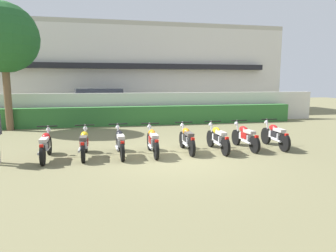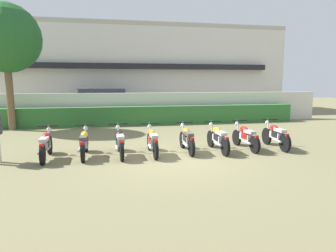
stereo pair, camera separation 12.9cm
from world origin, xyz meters
TOP-DOWN VIEW (x-y plane):
  - ground at (0.00, 0.00)m, footprint 60.00×60.00m
  - building at (0.00, 15.05)m, footprint 22.07×6.50m
  - compound_wall at (0.00, 7.88)m, footprint 20.97×0.30m
  - hedge_row at (0.00, 7.18)m, footprint 16.77×0.70m
  - parked_car at (-2.28, 9.96)m, footprint 4.71×2.58m
  - tree_near_inspector at (-6.50, 6.59)m, footprint 3.17×3.17m
  - motorcycle_in_row_0 at (-3.76, 0.56)m, footprint 0.60×1.89m
  - motorcycle_in_row_1 at (-2.67, 0.63)m, footprint 0.60×1.85m
  - motorcycle_in_row_2 at (-1.59, 0.57)m, footprint 0.60×1.91m
  - motorcycle_in_row_3 at (-0.58, 0.52)m, footprint 0.60×1.85m
  - motorcycle_in_row_4 at (0.58, 0.66)m, footprint 0.60×1.78m
  - motorcycle_in_row_5 at (1.61, 0.55)m, footprint 0.60×1.91m
  - motorcycle_in_row_6 at (2.66, 0.67)m, footprint 0.60×1.85m
  - motorcycle_in_row_7 at (3.76, 0.64)m, footprint 0.60×1.85m

SIDE VIEW (x-z plane):
  - ground at x=0.00m, z-range 0.00..0.00m
  - motorcycle_in_row_6 at x=2.66m, z-range -0.03..0.91m
  - motorcycle_in_row_1 at x=-2.67m, z-range -0.03..0.91m
  - motorcycle_in_row_4 at x=0.58m, z-range -0.03..0.91m
  - motorcycle_in_row_0 at x=-3.76m, z-range -0.03..0.91m
  - motorcycle_in_row_2 at x=-1.59m, z-range -0.03..0.92m
  - motorcycle_in_row_5 at x=1.61m, z-range -0.03..0.92m
  - motorcycle_in_row_3 at x=-0.58m, z-range -0.03..0.92m
  - motorcycle_in_row_7 at x=3.76m, z-range -0.03..0.93m
  - hedge_row at x=0.00m, z-range 0.00..0.99m
  - compound_wall at x=0.00m, z-range 0.00..1.68m
  - parked_car at x=-2.28m, z-range -0.01..1.88m
  - building at x=0.00m, z-range 0.00..6.36m
  - tree_near_inspector at x=-6.50m, z-range 1.32..7.19m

